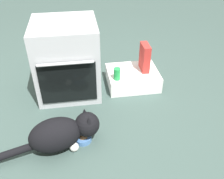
# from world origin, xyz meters

# --- Properties ---
(ground) EXTENTS (8.00, 8.00, 0.00)m
(ground) POSITION_xyz_m (0.00, 0.00, 0.00)
(ground) COLOR #384C47
(oven) EXTENTS (0.58, 0.61, 0.71)m
(oven) POSITION_xyz_m (-0.02, 0.45, 0.35)
(oven) COLOR #B7BABF
(oven) RESTS_ON ground
(pantry_cabinet) EXTENTS (0.52, 0.42, 0.16)m
(pantry_cabinet) POSITION_xyz_m (0.63, 0.45, 0.08)
(pantry_cabinet) COLOR white
(pantry_cabinet) RESTS_ON ground
(food_bowl) EXTENTS (0.13, 0.13, 0.07)m
(food_bowl) POSITION_xyz_m (0.07, -0.27, 0.03)
(food_bowl) COLOR #4C7AB7
(food_bowl) RESTS_ON ground
(cat) EXTENTS (0.83, 0.34, 0.28)m
(cat) POSITION_xyz_m (-0.08, -0.31, 0.14)
(cat) COLOR black
(cat) RESTS_ON ground
(soda_can) EXTENTS (0.07, 0.07, 0.12)m
(soda_can) POSITION_xyz_m (0.45, 0.33, 0.22)
(soda_can) COLOR green
(soda_can) RESTS_ON pantry_cabinet
(cereal_box) EXTENTS (0.07, 0.18, 0.28)m
(cereal_box) POSITION_xyz_m (0.75, 0.47, 0.30)
(cereal_box) COLOR #B72D28
(cereal_box) RESTS_ON pantry_cabinet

